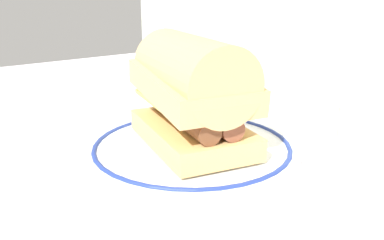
{
  "coord_description": "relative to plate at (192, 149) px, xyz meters",
  "views": [
    {
      "loc": [
        0.38,
        -0.26,
        0.2
      ],
      "look_at": [
        -0.01,
        0.03,
        0.04
      ],
      "focal_mm": 39.29,
      "sensor_mm": 36.0,
      "label": 1
    }
  ],
  "objects": [
    {
      "name": "ground_plane",
      "position": [
        0.01,
        -0.03,
        -0.01
      ],
      "size": [
        1.5,
        1.5,
        0.0
      ],
      "primitive_type": "plane",
      "color": "silver"
    },
    {
      "name": "plate",
      "position": [
        0.0,
        0.0,
        0.0
      ],
      "size": [
        0.26,
        0.26,
        0.01
      ],
      "color": "white",
      "rests_on": "ground_plane"
    },
    {
      "name": "sausage_sandwich",
      "position": [
        0.0,
        0.0,
        0.07
      ],
      "size": [
        0.19,
        0.14,
        0.13
      ],
      "rotation": [
        0.0,
        0.0,
        -0.2
      ],
      "color": "#E4B56E",
      "rests_on": "plate"
    },
    {
      "name": "drinking_glass",
      "position": [
        0.18,
        0.08,
        0.03
      ],
      "size": [
        0.07,
        0.07,
        0.09
      ],
      "color": "silver",
      "rests_on": "ground_plane"
    },
    {
      "name": "butter_knife",
      "position": [
        -0.13,
        0.12,
        -0.0
      ],
      "size": [
        0.03,
        0.16,
        0.01
      ],
      "color": "silver",
      "rests_on": "ground_plane"
    }
  ]
}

